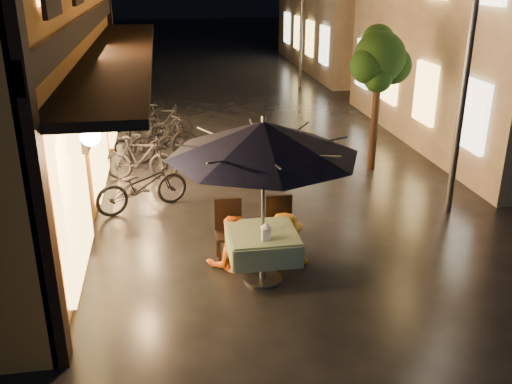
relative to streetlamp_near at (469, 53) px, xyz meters
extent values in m
plane|color=black|center=(-3.00, -2.00, -2.92)|extent=(90.00, 90.00, 0.00)
cube|color=black|center=(-6.47, 2.00, 0.38)|extent=(0.12, 11.00, 0.35)
cube|color=black|center=(-5.90, 2.00, -0.17)|extent=(1.20, 10.50, 0.12)
cube|color=#FFC761|center=(-6.44, -1.50, -1.52)|extent=(0.10, 2.20, 2.40)
cube|color=#FFC761|center=(-6.44, 2.00, -1.52)|extent=(0.10, 2.20, 2.40)
cube|color=#FFC761|center=(-6.44, 5.50, -1.52)|extent=(0.10, 2.20, 2.40)
cube|color=#FFC761|center=(0.95, 1.20, -1.42)|extent=(0.10, 1.00, 1.40)
cube|color=#FFC761|center=(0.95, 3.40, -1.42)|extent=(0.10, 1.00, 1.40)
cube|color=#FFC761|center=(0.95, 5.60, -1.42)|extent=(0.10, 1.00, 1.40)
cube|color=#FFC761|center=(0.95, 7.80, -1.42)|extent=(0.10, 1.00, 1.40)
cube|color=#FFC761|center=(0.95, 12.20, -1.42)|extent=(0.10, 1.00, 1.40)
cube|color=#FFC761|center=(0.95, 14.40, -1.42)|extent=(0.10, 1.00, 1.40)
cube|color=#FFC761|center=(0.95, 16.60, -1.42)|extent=(0.10, 1.00, 1.40)
cube|color=#FFC761|center=(0.95, 18.80, -1.42)|extent=(0.10, 1.00, 1.40)
cylinder|color=black|center=(-0.60, 2.50, -1.82)|extent=(0.16, 0.16, 2.20)
sphere|color=black|center=(-0.60, 2.50, -0.42)|extent=(1.10, 1.10, 1.10)
sphere|color=black|center=(-0.25, 2.60, -0.62)|extent=(0.80, 0.80, 0.80)
sphere|color=black|center=(-0.90, 2.35, -0.57)|extent=(0.76, 0.76, 0.76)
sphere|color=black|center=(-0.55, 2.80, -0.12)|extent=(0.70, 0.70, 0.70)
sphere|color=black|center=(-0.70, 2.25, -0.82)|extent=(0.60, 0.60, 0.60)
cylinder|color=#59595E|center=(0.00, 0.00, -0.92)|extent=(0.12, 0.12, 4.00)
cylinder|color=#59595E|center=(0.00, 12.00, -0.92)|extent=(0.12, 0.12, 4.00)
cylinder|color=#59595E|center=(-3.86, -1.91, -2.56)|extent=(0.10, 0.10, 0.72)
cylinder|color=#59595E|center=(-3.86, -1.91, -2.90)|extent=(0.56, 0.56, 0.04)
cube|color=#2B5F37|center=(-3.86, -1.91, -2.17)|extent=(0.95, 0.95, 0.06)
cube|color=#2B5F37|center=(-3.38, -1.91, -2.33)|extent=(0.04, 0.95, 0.33)
cube|color=#2B5F37|center=(-4.33, -1.91, -2.33)|extent=(0.04, 0.95, 0.33)
cube|color=#2B5F37|center=(-3.86, -1.44, -2.33)|extent=(0.95, 0.04, 0.33)
cube|color=#2B5F37|center=(-3.86, -2.39, -2.33)|extent=(0.95, 0.04, 0.33)
cylinder|color=#59595E|center=(-3.86, -1.91, -1.77)|extent=(0.05, 0.05, 2.30)
cone|color=black|center=(-3.86, -1.91, -0.77)|extent=(2.65, 2.65, 0.48)
cylinder|color=#59595E|center=(-3.86, -1.91, -0.52)|extent=(0.06, 0.06, 0.12)
cube|color=black|center=(-4.26, -1.26, -2.47)|extent=(0.42, 0.42, 0.05)
cube|color=black|center=(-4.26, -1.07, -2.22)|extent=(0.42, 0.04, 0.55)
cylinder|color=black|center=(-4.44, -1.44, -2.70)|extent=(0.04, 0.04, 0.43)
cylinder|color=black|center=(-4.08, -1.44, -2.70)|extent=(0.04, 0.04, 0.43)
cylinder|color=black|center=(-4.44, -1.08, -2.70)|extent=(0.04, 0.04, 0.43)
cylinder|color=black|center=(-4.08, -1.08, -2.70)|extent=(0.04, 0.04, 0.43)
cube|color=black|center=(-3.46, -1.26, -2.47)|extent=(0.42, 0.42, 0.05)
cube|color=black|center=(-3.46, -1.07, -2.22)|extent=(0.42, 0.04, 0.55)
cylinder|color=black|center=(-3.64, -1.44, -2.70)|extent=(0.04, 0.04, 0.43)
cylinder|color=black|center=(-3.28, -1.44, -2.70)|extent=(0.04, 0.04, 0.43)
cylinder|color=black|center=(-3.64, -1.08, -2.70)|extent=(0.04, 0.04, 0.43)
cylinder|color=black|center=(-3.28, -1.08, -2.70)|extent=(0.04, 0.04, 0.43)
cube|color=white|center=(-3.86, -2.16, -2.05)|extent=(0.11, 0.11, 0.18)
cube|color=#FFD88C|center=(-3.86, -2.16, -2.06)|extent=(0.07, 0.07, 0.12)
cone|color=white|center=(-3.86, -2.16, -1.92)|extent=(0.16, 0.16, 0.07)
imported|color=orange|center=(-4.26, -1.38, -2.12)|extent=(0.83, 0.68, 1.59)
imported|color=orange|center=(-3.43, -1.39, -2.15)|extent=(1.09, 0.76, 1.54)
imported|color=black|center=(-5.63, 1.02, -2.45)|extent=(1.89, 1.30, 0.94)
imported|color=black|center=(-5.70, 2.65, -2.44)|extent=(1.67, 0.81, 0.96)
imported|color=black|center=(-5.61, 4.20, -2.52)|extent=(1.54, 0.56, 0.80)
imported|color=black|center=(-5.20, 3.91, -2.39)|extent=(1.80, 1.11, 1.05)
imported|color=black|center=(-5.77, 5.42, -2.47)|extent=(1.80, 1.19, 0.90)
imported|color=black|center=(-5.17, 5.83, -2.46)|extent=(1.56, 0.62, 0.91)
camera|label=1|loc=(-5.13, -9.09, 1.37)|focal=40.00mm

